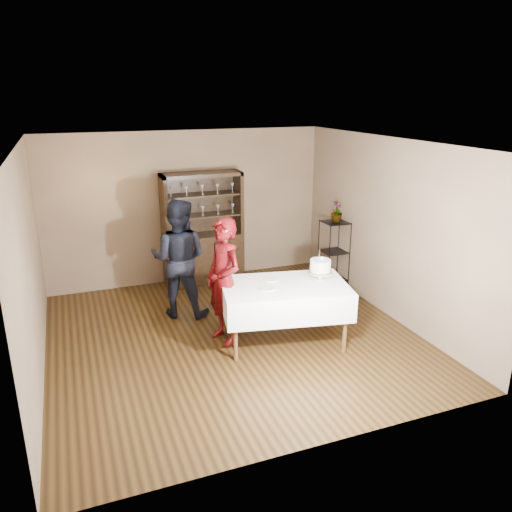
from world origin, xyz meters
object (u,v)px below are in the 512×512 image
(potted_plant, at_px, (337,212))
(plant_etagere, at_px, (334,252))
(woman, at_px, (224,281))
(cake, at_px, (320,267))
(china_hutch, at_px, (203,247))
(cake_table, at_px, (285,298))
(man, at_px, (179,259))

(potted_plant, bearing_deg, plant_etagere, -173.86)
(woman, height_order, cake, woman)
(china_hutch, relative_size, cake_table, 1.08)
(china_hutch, distance_m, man, 1.45)
(china_hutch, relative_size, man, 1.09)
(woman, distance_m, man, 1.14)
(china_hutch, bearing_deg, potted_plant, -26.61)
(cake_table, bearing_deg, woman, 156.26)
(china_hutch, relative_size, plant_etagere, 1.67)
(woman, distance_m, potted_plant, 2.78)
(china_hutch, distance_m, cake, 2.81)
(china_hutch, relative_size, potted_plant, 5.58)
(cake, bearing_deg, potted_plant, 54.12)
(cake_table, bearing_deg, man, 128.80)
(cake_table, bearing_deg, plant_etagere, 43.80)
(china_hutch, xyz_separation_m, woman, (-0.33, -2.31, 0.22))
(cake_table, xyz_separation_m, potted_plant, (1.67, 1.59, 0.72))
(plant_etagere, xyz_separation_m, woman, (-2.41, -1.26, 0.23))
(cake_table, distance_m, cake, 0.66)
(china_hutch, height_order, woman, china_hutch)
(plant_etagere, distance_m, man, 2.81)
(cake_table, height_order, potted_plant, potted_plant)
(man, bearing_deg, potted_plant, -148.59)
(china_hutch, distance_m, plant_etagere, 2.33)
(cake, bearing_deg, man, 140.42)
(woman, relative_size, cake, 3.99)
(china_hutch, bearing_deg, man, -119.91)
(woman, xyz_separation_m, cake, (1.30, -0.31, 0.14))
(woman, bearing_deg, man, -177.44)
(plant_etagere, bearing_deg, woman, -152.50)
(potted_plant, bearing_deg, man, -176.25)
(china_hutch, bearing_deg, cake, -69.80)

